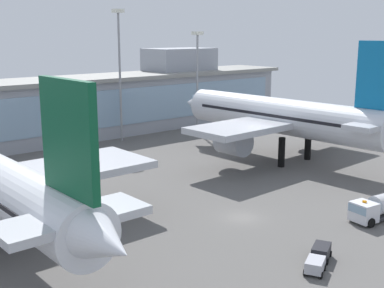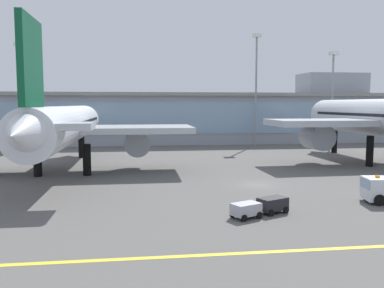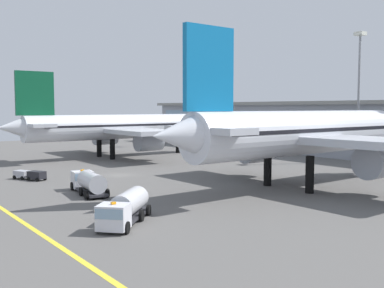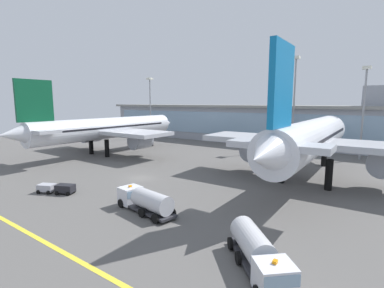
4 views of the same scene
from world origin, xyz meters
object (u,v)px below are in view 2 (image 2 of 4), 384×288
Objects in this scene: service_truck_far at (261,206)px; apron_light_mast_west at (256,74)px; apron_light_mast_centre at (20,80)px; airliner_near_left at (65,126)px; apron_light_mast_east at (333,84)px; airliner_near_right at (381,118)px.

service_truck_far is 0.22× the size of apron_light_mast_west.
apron_light_mast_west reaches higher than apron_light_mast_centre.
apron_light_mast_centre is (-13.90, 30.38, 8.10)m from airliner_near_left.
apron_light_mast_east is (33.81, 55.29, 13.47)m from service_truck_far.
service_truck_far is 63.43m from apron_light_mast_west.
apron_light_mast_centre is at bearing -176.75° from apron_light_mast_west.
airliner_near_right is 28.53m from apron_light_mast_east.
service_truck_far is at bearing -105.98° from apron_light_mast_west.
apron_light_mast_east reaches higher than service_truck_far.
apron_light_mast_west reaches higher than airliner_near_left.
apron_light_mast_west is (-11.89, 31.00, 9.19)m from airliner_near_right.
apron_light_mast_east reaches higher than airliner_near_left.
service_truck_far is at bearing -141.12° from airliner_near_left.
airliner_near_left is 8.85× the size of service_truck_far.
airliner_near_left is 51.19m from apron_light_mast_west.
airliner_near_right is 69.69m from apron_light_mast_centre.
apron_light_mast_east is (54.48, 29.53, 7.67)m from airliner_near_left.
airliner_near_right is 2.18× the size of apron_light_mast_centre.
apron_light_mast_east reaches higher than airliner_near_right.
apron_light_mast_west is 1.15× the size of apron_light_mast_centre.
airliner_near_right is at bearing 19.12° from service_truck_far.
apron_light_mast_west reaches higher than service_truck_far.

